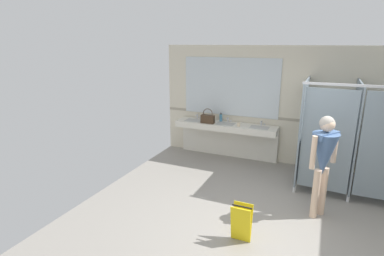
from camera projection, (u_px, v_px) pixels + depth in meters
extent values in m
cube|color=gray|center=(271.00, 231.00, 4.66)|extent=(6.36, 6.15, 0.10)
cube|color=beige|center=(298.00, 107.00, 6.78)|extent=(6.36, 0.12, 2.66)
cube|color=#9E937F|center=(297.00, 120.00, 6.80)|extent=(6.36, 0.01, 0.06)
cube|color=silver|center=(226.00, 126.00, 7.23)|extent=(2.40, 0.53, 0.14)
cube|color=silver|center=(228.00, 141.00, 7.54)|extent=(2.40, 0.08, 0.73)
cube|color=#ADADA8|center=(194.00, 122.00, 7.51)|extent=(0.42, 0.29, 0.11)
cylinder|color=silver|center=(197.00, 116.00, 7.66)|extent=(0.04, 0.04, 0.11)
cylinder|color=silver|center=(197.00, 115.00, 7.60)|extent=(0.03, 0.11, 0.03)
sphere|color=silver|center=(200.00, 118.00, 7.65)|extent=(0.04, 0.04, 0.04)
cube|color=#ADADA8|center=(225.00, 126.00, 7.20)|extent=(0.42, 0.29, 0.11)
cylinder|color=silver|center=(228.00, 120.00, 7.35)|extent=(0.04, 0.04, 0.11)
cylinder|color=silver|center=(227.00, 118.00, 7.29)|extent=(0.03, 0.11, 0.03)
sphere|color=silver|center=(231.00, 121.00, 7.34)|extent=(0.04, 0.04, 0.04)
cube|color=#ADADA8|center=(259.00, 130.00, 6.89)|extent=(0.42, 0.29, 0.11)
cylinder|color=silver|center=(261.00, 123.00, 7.04)|extent=(0.04, 0.04, 0.11)
cylinder|color=silver|center=(261.00, 122.00, 6.97)|extent=(0.03, 0.11, 0.03)
sphere|color=silver|center=(265.00, 124.00, 7.02)|extent=(0.04, 0.04, 0.04)
cube|color=silver|center=(230.00, 87.00, 7.22)|extent=(2.30, 0.02, 1.36)
cube|color=gray|center=(302.00, 128.00, 6.07)|extent=(0.03, 1.45, 1.91)
cylinder|color=silver|center=(294.00, 189.00, 5.76)|extent=(0.05, 0.05, 0.12)
cube|color=gray|center=(354.00, 134.00, 5.72)|extent=(0.03, 1.45, 1.91)
cylinder|color=silver|center=(348.00, 199.00, 5.41)|extent=(0.05, 0.05, 0.12)
cube|color=gray|center=(327.00, 141.00, 5.28)|extent=(0.83, 0.10, 1.81)
cube|color=#B7BABF|center=(365.00, 86.00, 4.84)|extent=(1.88, 0.04, 0.04)
cylinder|color=beige|center=(323.00, 191.00, 4.94)|extent=(0.11, 0.11, 0.81)
cylinder|color=beige|center=(315.00, 194.00, 4.85)|extent=(0.11, 0.11, 0.81)
cone|color=#4C6B99|center=(324.00, 155.00, 4.72)|extent=(0.56, 0.56, 0.70)
cube|color=#4C6B99|center=(326.00, 135.00, 4.64)|extent=(0.39, 0.45, 0.10)
cylinder|color=beige|center=(335.00, 147.00, 4.82)|extent=(0.08, 0.08, 0.52)
cylinder|color=beige|center=(313.00, 153.00, 4.58)|extent=(0.08, 0.08, 0.52)
sphere|color=beige|center=(328.00, 125.00, 4.59)|extent=(0.22, 0.22, 0.22)
sphere|color=#A59E93|center=(327.00, 123.00, 4.60)|extent=(0.22, 0.22, 0.22)
cube|color=#3F2D1E|center=(208.00, 119.00, 7.23)|extent=(0.31, 0.14, 0.19)
torus|color=#3F2D1E|center=(208.00, 113.00, 7.19)|extent=(0.24, 0.02, 0.24)
cylinder|color=teal|center=(221.00, 118.00, 7.39)|extent=(0.07, 0.07, 0.17)
cylinder|color=black|center=(221.00, 114.00, 7.37)|extent=(0.03, 0.03, 0.04)
cylinder|color=beige|center=(239.00, 124.00, 6.97)|extent=(0.07, 0.07, 0.08)
cube|color=yellow|center=(240.00, 225.00, 4.26)|extent=(0.28, 0.10, 0.55)
cube|color=yellow|center=(242.00, 221.00, 4.34)|extent=(0.28, 0.10, 0.55)
cylinder|color=black|center=(242.00, 207.00, 4.23)|extent=(0.28, 0.02, 0.02)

